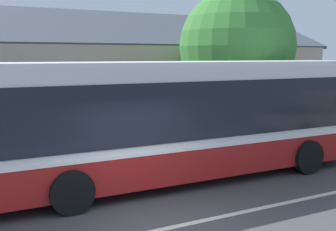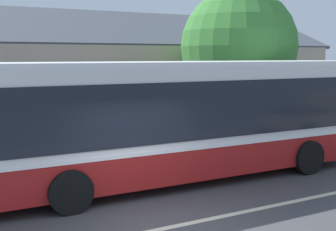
{
  "view_description": "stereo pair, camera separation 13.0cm",
  "coord_description": "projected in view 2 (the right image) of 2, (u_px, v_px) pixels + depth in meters",
  "views": [
    {
      "loc": [
        -3.68,
        -7.16,
        3.46
      ],
      "look_at": [
        1.95,
        3.5,
        1.75
      ],
      "focal_mm": 45.0,
      "sensor_mm": 36.0,
      "label": 1
    },
    {
      "loc": [
        -3.57,
        -7.23,
        3.46
      ],
      "look_at": [
        1.95,
        3.5,
        1.75
      ],
      "focal_mm": 45.0,
      "sensor_mm": 36.0,
      "label": 2
    }
  ],
  "objects": [
    {
      "name": "community_building",
      "position": [
        59.0,
        83.0,
        21.32
      ],
      "size": [
        27.42,
        9.74,
        6.81
      ],
      "color": "tan",
      "rests_on": "ground"
    },
    {
      "name": "sidewalk_far",
      "position": [
        80.0,
        160.0,
        13.73
      ],
      "size": [
        60.0,
        3.0,
        0.15
      ],
      "primitive_type": "cube",
      "color": "gray",
      "rests_on": "ground"
    },
    {
      "name": "transit_bus",
      "position": [
        177.0,
        117.0,
        11.65
      ],
      "size": [
        12.14,
        2.85,
        3.3
      ],
      "color": "maroon",
      "rests_on": "ground"
    },
    {
      "name": "lane_divider_stripe",
      "position": [
        161.0,
        229.0,
        8.46
      ],
      "size": [
        60.0,
        0.16,
        0.01
      ],
      "primitive_type": "cube",
      "color": "beige",
      "rests_on": "ground"
    },
    {
      "name": "ground_plane",
      "position": [
        161.0,
        229.0,
        8.46
      ],
      "size": [
        300.0,
        300.0,
        0.0
      ],
      "primitive_type": "plane",
      "color": "#424244"
    },
    {
      "name": "street_tree_primary",
      "position": [
        237.0,
        52.0,
        17.08
      ],
      "size": [
        4.72,
        4.72,
        6.19
      ],
      "color": "#4C3828",
      "rests_on": "ground"
    }
  ]
}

